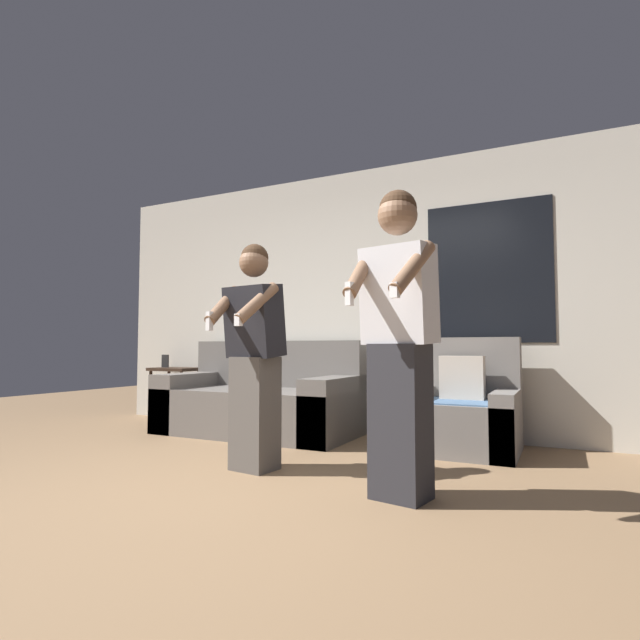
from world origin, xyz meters
TOP-DOWN VIEW (x-y plane):
  - ground_plane at (0.00, 0.00)m, footprint 14.00×14.00m
  - wall_back at (0.02, 2.69)m, footprint 6.31×0.07m
  - couch at (-0.96, 2.18)m, footprint 1.97×0.97m
  - armchair at (1.03, 2.19)m, footprint 0.89×0.80m
  - side_table at (-2.33, 2.44)m, footprint 0.54×0.38m
  - person_left at (-0.17, 0.86)m, footprint 0.45×0.51m
  - person_right at (0.95, 0.66)m, footprint 0.47×0.52m

SIDE VIEW (x-z plane):
  - ground_plane at x=0.00m, z-range 0.00..0.00m
  - couch at x=-0.96m, z-range -0.15..0.77m
  - armchair at x=1.03m, z-range -0.16..0.79m
  - side_table at x=-2.33m, z-range 0.13..0.91m
  - person_left at x=-0.17m, z-range 0.01..1.61m
  - person_right at x=0.95m, z-range 0.03..1.80m
  - wall_back at x=0.02m, z-range 0.00..2.70m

